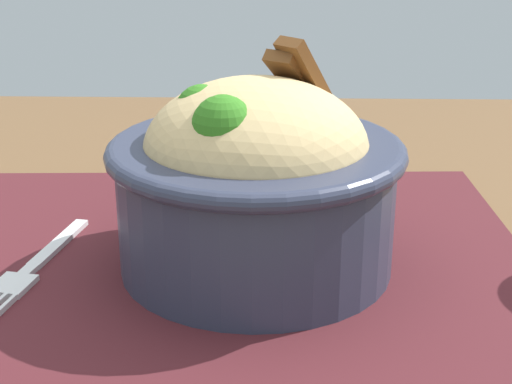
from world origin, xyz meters
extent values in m
cube|color=brown|center=(0.00, 0.00, 0.72)|extent=(1.12, 0.86, 0.03)
cube|color=#47191E|center=(0.00, 0.02, 0.74)|extent=(0.44, 0.36, 0.00)
cylinder|color=#2D3347|center=(-0.03, 0.02, 0.78)|extent=(0.17, 0.17, 0.08)
torus|color=#2D3347|center=(-0.03, 0.02, 0.82)|extent=(0.18, 0.18, 0.01)
ellipsoid|color=tan|center=(-0.03, 0.02, 0.82)|extent=(0.19, 0.19, 0.09)
sphere|color=#2F721C|center=(-0.05, 0.01, 0.84)|extent=(0.03, 0.03, 0.03)
sphere|color=#2F721C|center=(0.00, 0.02, 0.84)|extent=(0.03, 0.03, 0.03)
sphere|color=#2F721C|center=(-0.02, 0.06, 0.84)|extent=(0.04, 0.04, 0.04)
cylinder|color=orange|center=(-0.06, 0.02, 0.84)|extent=(0.03, 0.02, 0.01)
cube|color=brown|center=(-0.06, -0.01, 0.86)|extent=(0.04, 0.04, 0.06)
cube|color=brown|center=(-0.06, -0.02, 0.85)|extent=(0.04, 0.05, 0.04)
cube|color=silver|center=(0.10, -0.01, 0.74)|extent=(0.02, 0.07, 0.00)
cube|color=silver|center=(0.11, 0.04, 0.74)|extent=(0.01, 0.01, 0.00)
cube|color=silver|center=(0.11, 0.06, 0.74)|extent=(0.03, 0.03, 0.00)
cube|color=silver|center=(0.11, 0.08, 0.74)|extent=(0.01, 0.02, 0.00)
camera|label=1|loc=(-0.04, 0.47, 0.96)|focal=54.56mm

